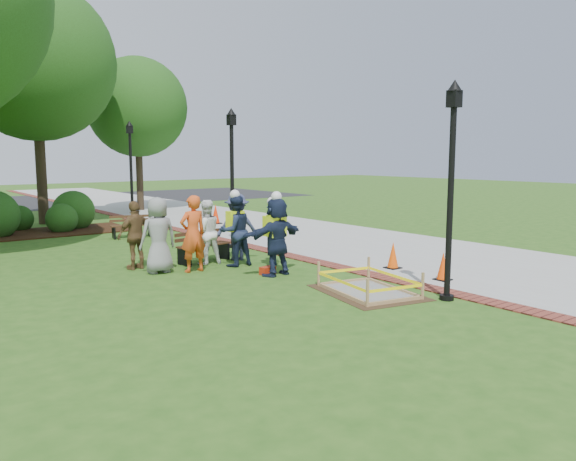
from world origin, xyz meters
TOP-DOWN VIEW (x-y plane):
  - ground at (0.00, 0.00)m, footprint 100.00×100.00m
  - sidewalk at (5.00, 10.00)m, footprint 6.00×60.00m
  - brick_edging at (1.75, 10.00)m, footprint 0.50×60.00m
  - mulch_bed at (-3.00, 12.00)m, footprint 7.00×3.00m
  - parking_lot at (0.00, 27.00)m, footprint 36.00×12.00m
  - wet_concrete_pad at (0.43, -1.64)m, footprint 2.13×2.60m
  - bench_near at (-0.63, 3.44)m, footprint 1.60×0.79m
  - bench_far at (-0.42, 8.92)m, footprint 1.49×0.74m
  - cone_front at (2.59, -1.88)m, footprint 0.34×0.34m
  - cone_back at (2.69, -0.28)m, footprint 0.35×0.35m
  - cone_far at (3.83, 10.52)m, footprint 0.42×0.42m
  - toolbox at (-0.18, 1.12)m, footprint 0.40×0.25m
  - lamp_near at (1.25, -3.00)m, footprint 0.28×0.28m
  - lamp_mid at (1.25, 5.00)m, footprint 0.28×0.28m
  - lamp_far at (1.25, 13.00)m, footprint 0.28×0.28m
  - tree_back at (-1.81, 14.99)m, footprint 6.40×6.40m
  - tree_right at (3.74, 18.11)m, footprint 5.04×5.04m
  - shrub_c at (-1.95, 11.87)m, footprint 1.16×1.16m
  - shrub_d at (-1.28, 12.65)m, footprint 1.60×1.60m
  - shrub_e at (-3.10, 13.33)m, footprint 1.04×1.04m
  - casual_person_a at (-2.17, 2.88)m, footprint 0.60×0.39m
  - casual_person_b at (-1.45, 2.47)m, footprint 0.61×0.40m
  - casual_person_c at (-0.72, 3.14)m, footprint 0.58×0.42m
  - casual_person_d at (-2.43, 3.63)m, footprint 0.60×0.45m
  - casual_person_e at (0.26, 3.17)m, footprint 0.68×0.58m
  - hivis_worker_a at (-0.07, 0.90)m, footprint 0.64×0.45m
  - hivis_worker_b at (0.48, 1.84)m, footprint 0.62×0.61m
  - hivis_worker_c at (-0.24, 2.46)m, footprint 0.60×0.39m

SIDE VIEW (x-z plane):
  - ground at x=0.00m, z-range 0.00..0.00m
  - shrub_c at x=-1.95m, z-range -0.58..0.58m
  - shrub_d at x=-1.28m, z-range -0.80..0.80m
  - shrub_e at x=-3.10m, z-range -0.52..0.52m
  - parking_lot at x=0.00m, z-range 0.00..0.01m
  - sidewalk at x=5.00m, z-range 0.00..0.02m
  - brick_edging at x=1.75m, z-range 0.00..0.03m
  - mulch_bed at x=-3.00m, z-range -0.01..0.04m
  - toolbox at x=-0.18m, z-range 0.00..0.19m
  - wet_concrete_pad at x=0.43m, z-range -0.04..0.51m
  - bench_far at x=-0.42m, z-range -0.14..0.63m
  - bench_near at x=-0.63m, z-range -0.15..0.68m
  - cone_front at x=2.59m, z-range -0.01..0.65m
  - cone_back at x=2.69m, z-range -0.01..0.68m
  - cone_far at x=3.83m, z-range -0.01..0.81m
  - casual_person_c at x=-0.72m, z-range 0.00..1.69m
  - casual_person_d at x=-2.43m, z-range 0.00..1.72m
  - hivis_worker_b at x=0.48m, z-range 0.00..1.79m
  - casual_person_e at x=0.26m, z-range 0.00..1.81m
  - casual_person_a at x=-2.17m, z-range 0.00..1.85m
  - casual_person_b at x=-1.45m, z-range 0.00..1.88m
  - hivis_worker_c at x=-0.24m, z-range -0.01..1.96m
  - hivis_worker_a at x=-0.07m, z-range -0.01..1.99m
  - lamp_near at x=1.25m, z-range 0.35..4.61m
  - lamp_mid at x=1.25m, z-range 0.35..4.61m
  - lamp_far at x=1.25m, z-range 0.35..4.61m
  - tree_right at x=3.74m, z-range 1.36..9.16m
  - tree_back at x=-1.81m, z-range 1.69..11.49m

